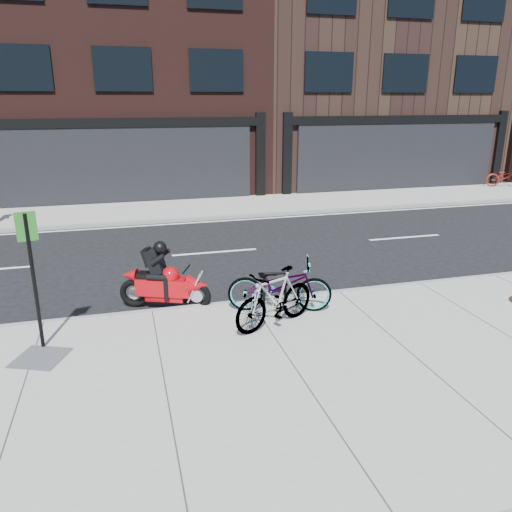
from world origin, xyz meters
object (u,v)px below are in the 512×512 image
object	(u,v)px
utility_grate	(40,358)
sign_post	(32,269)
bicycle_rear	(275,298)
bicycle_far	(506,177)
motorcycle	(168,282)
bicycle_front	(280,285)
bike_rack	(275,288)

from	to	relation	value
utility_grate	sign_post	xyz separation A→B (m)	(-0.00, 0.40, 1.38)
bicycle_rear	utility_grate	bearing A→B (deg)	-111.38
bicycle_far	utility_grate	distance (m)	22.57
motorcycle	bicycle_front	bearing A→B (deg)	-2.52
bicycle_rear	utility_grate	size ratio (longest dim) A/B	2.41
bicycle_far	bike_rack	bearing A→B (deg)	144.22
sign_post	bicycle_front	bearing A→B (deg)	-6.81
bicycle_far	sign_post	xyz separation A→B (m)	(-19.15, -11.55, 0.91)
bike_rack	bicycle_rear	distance (m)	0.67
bicycle_rear	motorcycle	size ratio (longest dim) A/B	0.99
utility_grate	sign_post	size ratio (longest dim) A/B	0.32
motorcycle	bicycle_far	xyz separation A→B (m)	(16.90, 10.16, 0.03)
bicycle_front	sign_post	distance (m)	4.42
bike_rack	bicycle_rear	world-z (taller)	bicycle_rear
bicycle_front	sign_post	bearing A→B (deg)	112.36
bike_rack	utility_grate	size ratio (longest dim) A/B	1.07
bicycle_rear	bicycle_far	xyz separation A→B (m)	(15.13, 11.76, -0.06)
sign_post	bicycle_far	bearing A→B (deg)	18.68
utility_grate	sign_post	world-z (taller)	sign_post
sign_post	motorcycle	bearing A→B (deg)	19.32
bicycle_far	sign_post	size ratio (longest dim) A/B	0.79
bike_rack	utility_grate	distance (m)	4.31
bicycle_front	motorcycle	xyz separation A→B (m)	(-2.06, 0.97, -0.08)
bicycle_front	bicycle_far	world-z (taller)	bicycle_front
motorcycle	bicycle_far	distance (m)	19.72
bicycle_front	motorcycle	world-z (taller)	motorcycle
bike_rack	bicycle_front	world-z (taller)	bicycle_front
bicycle_rear	sign_post	distance (m)	4.11
motorcycle	utility_grate	bearing A→B (deg)	-118.91
bicycle_rear	sign_post	world-z (taller)	sign_post
bicycle_rear	bike_rack	bearing A→B (deg)	139.01
motorcycle	sign_post	size ratio (longest dim) A/B	0.79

